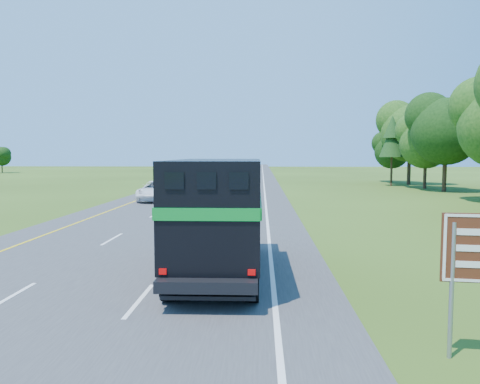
{
  "coord_description": "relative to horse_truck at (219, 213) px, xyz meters",
  "views": [
    {
      "loc": [
        5.12,
        -1.29,
        4.01
      ],
      "look_at": [
        3.93,
        25.19,
        1.85
      ],
      "focal_mm": 35.0,
      "sensor_mm": 36.0,
      "label": 1
    }
  ],
  "objects": [
    {
      "name": "road",
      "position": [
        -3.75,
        36.06,
        -2.05
      ],
      "size": [
        15.0,
        260.0,
        0.04
      ],
      "primitive_type": "cube",
      "color": "#38383A",
      "rests_on": "ground"
    },
    {
      "name": "lane_markings",
      "position": [
        -3.75,
        36.06,
        -2.02
      ],
      "size": [
        11.15,
        260.0,
        0.01
      ],
      "color": "yellow",
      "rests_on": "road"
    },
    {
      "name": "horse_truck",
      "position": [
        0.0,
        0.0,
        0.0
      ],
      "size": [
        2.79,
        8.58,
        3.79
      ],
      "rotation": [
        0.0,
        0.0,
        0.01
      ],
      "color": "black",
      "rests_on": "road"
    },
    {
      "name": "white_suv",
      "position": [
        -7.47,
        24.11,
        -1.18
      ],
      "size": [
        3.09,
        6.19,
        1.68
      ],
      "primitive_type": "imported",
      "rotation": [
        0.0,
        0.0,
        0.05
      ],
      "color": "white",
      "rests_on": "road"
    },
    {
      "name": "far_car",
      "position": [
        -7.4,
        106.23,
        -1.2
      ],
      "size": [
        2.13,
        4.92,
        1.65
      ],
      "primitive_type": "imported",
      "rotation": [
        0.0,
        0.0,
        0.04
      ],
      "color": "#B9B8C0",
      "rests_on": "road"
    }
  ]
}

